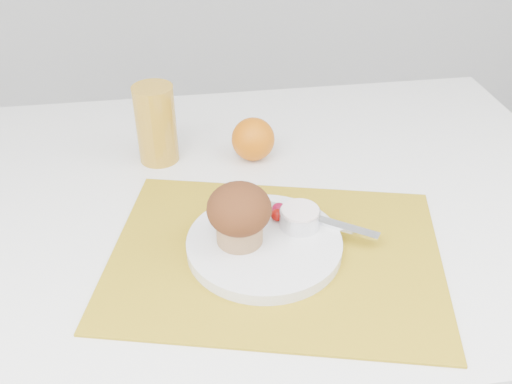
{
  "coord_description": "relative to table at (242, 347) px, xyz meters",
  "views": [
    {
      "loc": [
        -0.08,
        -0.71,
        1.3
      ],
      "look_at": [
        0.02,
        -0.01,
        0.8
      ],
      "focal_mm": 40.0,
      "sensor_mm": 36.0,
      "label": 1
    }
  ],
  "objects": [
    {
      "name": "raspberry_near",
      "position": [
        0.05,
        -0.08,
        0.41
      ],
      "size": [
        0.02,
        0.02,
        0.02
      ],
      "primitive_type": "ellipsoid",
      "color": "#5E021A",
      "rests_on": "plate"
    },
    {
      "name": "plate",
      "position": [
        0.02,
        -0.14,
        0.39
      ],
      "size": [
        0.26,
        0.26,
        0.02
      ],
      "primitive_type": "cylinder",
      "rotation": [
        0.0,
        0.0,
        0.18
      ],
      "color": "white",
      "rests_on": "placemat"
    },
    {
      "name": "muffin",
      "position": [
        -0.01,
        -0.13,
        0.44
      ],
      "size": [
        0.09,
        0.09,
        0.09
      ],
      "color": "#AB8053",
      "rests_on": "plate"
    },
    {
      "name": "placemat",
      "position": [
        0.03,
        -0.15,
        0.38
      ],
      "size": [
        0.54,
        0.45,
        0.0
      ],
      "primitive_type": "cube",
      "rotation": [
        0.0,
        0.0,
        -0.25
      ],
      "color": "#AD8B18",
      "rests_on": "table"
    },
    {
      "name": "table",
      "position": [
        0.0,
        0.0,
        0.0
      ],
      "size": [
        1.2,
        0.8,
        0.75
      ],
      "primitive_type": "cube",
      "color": "white",
      "rests_on": "ground"
    },
    {
      "name": "raspberry_far",
      "position": [
        0.05,
        -0.1,
        0.41
      ],
      "size": [
        0.02,
        0.02,
        0.02
      ],
      "primitive_type": "ellipsoid",
      "color": "#5D0502",
      "rests_on": "plate"
    },
    {
      "name": "ramekin",
      "position": [
        0.08,
        -0.11,
        0.41
      ],
      "size": [
        0.08,
        0.08,
        0.03
      ],
      "primitive_type": "cylinder",
      "rotation": [
        0.0,
        0.0,
        -0.35
      ],
      "color": "silver",
      "rests_on": "plate"
    },
    {
      "name": "butter_knife",
      "position": [
        0.1,
        -0.1,
        0.4
      ],
      "size": [
        0.18,
        0.13,
        0.01
      ],
      "primitive_type": "cube",
      "rotation": [
        0.0,
        0.0,
        -0.61
      ],
      "color": "silver",
      "rests_on": "plate"
    },
    {
      "name": "juice_glass",
      "position": [
        -0.13,
        0.14,
        0.45
      ],
      "size": [
        0.07,
        0.07,
        0.14
      ],
      "primitive_type": "cylinder",
      "rotation": [
        0.0,
        0.0,
        0.02
      ],
      "color": "#BC8A23",
      "rests_on": "table"
    },
    {
      "name": "orange",
      "position": [
        0.04,
        0.12,
        0.41
      ],
      "size": [
        0.08,
        0.08,
        0.08
      ],
      "primitive_type": "sphere",
      "color": "#D16407",
      "rests_on": "table"
    },
    {
      "name": "cream",
      "position": [
        0.08,
        -0.11,
        0.42
      ],
      "size": [
        0.06,
        0.06,
        0.01
      ],
      "primitive_type": "cylinder",
      "rotation": [
        0.0,
        0.0,
        0.01
      ],
      "color": "white",
      "rests_on": "ramekin"
    }
  ]
}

